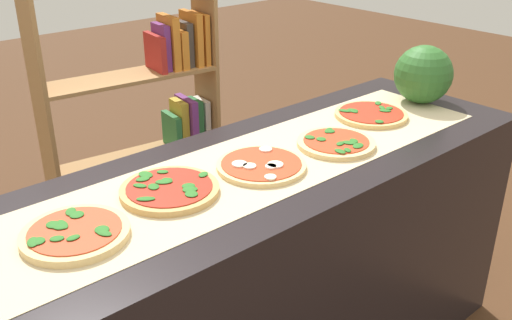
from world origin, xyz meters
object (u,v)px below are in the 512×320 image
Objects in this scene: pizza_spinach_0 at (75,233)px; pizza_spinach_4 at (371,114)px; pizza_spinach_3 at (336,143)px; bookshelf at (155,86)px; pizza_mozzarella_2 at (261,165)px; watermelon at (423,74)px; pizza_spinach_1 at (169,189)px.

pizza_spinach_0 reaches higher than pizza_spinach_4.
pizza_spinach_3 is 0.15× the size of bookshelf.
pizza_spinach_4 is at bearing 17.54° from pizza_spinach_3.
pizza_mozzarella_2 is 0.30m from pizza_spinach_3.
pizza_spinach_4 is (1.18, 0.05, -0.00)m from pizza_spinach_0.
pizza_spinach_0 is 0.98× the size of pizza_spinach_4.
pizza_spinach_3 is at bearing -93.25° from bookshelf.
pizza_mozzarella_2 is 1.20× the size of watermelon.
pizza_spinach_0 is 1.16× the size of watermelon.
pizza_spinach_0 is 1.18m from pizza_spinach_4.
watermelon is at bearing -0.43° from pizza_spinach_1.
pizza_mozzarella_2 is at bearing -107.04° from bookshelf.
bookshelf reaches higher than pizza_spinach_4.
pizza_spinach_3 is at bearing -2.70° from pizza_spinach_0.
pizza_mozzarella_2 is 1.02× the size of pizza_spinach_4.
pizza_spinach_1 reaches higher than pizza_mozzarella_2.
pizza_spinach_0 is at bearing -177.50° from pizza_spinach_4.
bookshelf is (0.37, 1.19, -0.12)m from pizza_mozzarella_2.
pizza_spinach_1 is at bearing 7.89° from pizza_spinach_0.
pizza_mozzarella_2 is 0.59m from pizza_spinach_4.
pizza_mozzarella_2 is at bearing -9.27° from pizza_spinach_1.
bookshelf is (0.07, 1.23, -0.12)m from pizza_spinach_3.
pizza_spinach_1 is 1.22× the size of watermelon.
pizza_spinach_0 is 0.95× the size of pizza_spinach_1.
pizza_spinach_0 reaches higher than pizza_spinach_3.
pizza_spinach_0 reaches higher than pizza_mozzarella_2.
pizza_mozzarella_2 is 1.25m from bookshelf.
pizza_spinach_3 and pizza_spinach_4 have the same top height.
pizza_spinach_4 is 0.30m from watermelon.
watermelon is 0.13× the size of bookshelf.
pizza_spinach_1 is 1.03× the size of pizza_spinach_4.
bookshelf is at bearing 86.75° from pizza_spinach_3.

